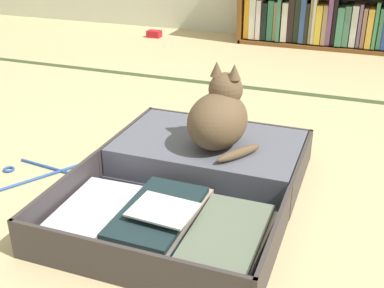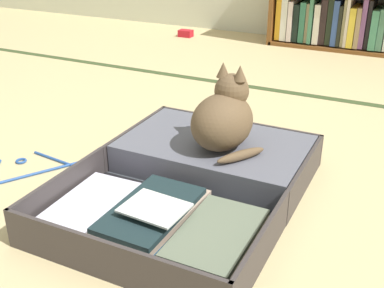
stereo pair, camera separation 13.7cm
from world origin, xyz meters
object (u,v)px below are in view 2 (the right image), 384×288
at_px(small_red_pouch, 186,33).
at_px(open_suitcase, 197,178).
at_px(black_cat, 225,118).
at_px(clothes_hanger, 28,170).

bearing_deg(small_red_pouch, open_suitcase, -62.15).
distance_m(open_suitcase, small_red_pouch, 2.26).
bearing_deg(black_cat, clothes_hanger, -157.36).
height_order(open_suitcase, clothes_hanger, open_suitcase).
bearing_deg(small_red_pouch, black_cat, -59.68).
bearing_deg(open_suitcase, clothes_hanger, -166.51).
bearing_deg(open_suitcase, small_red_pouch, 117.85).
xyz_separation_m(open_suitcase, small_red_pouch, (-1.06, 2.00, -0.03)).
relative_size(open_suitcase, clothes_hanger, 2.13).
bearing_deg(clothes_hanger, small_red_pouch, 101.88).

